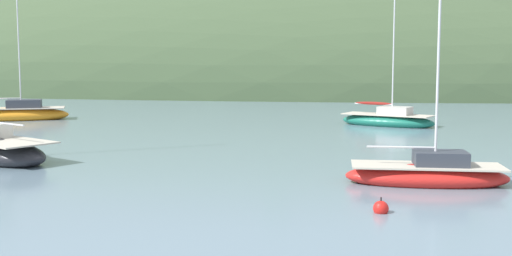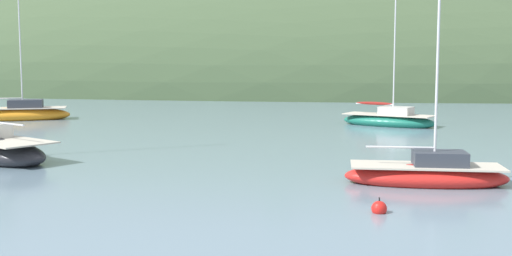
{
  "view_description": "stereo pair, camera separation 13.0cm",
  "coord_description": "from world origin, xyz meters",
  "px_view_note": "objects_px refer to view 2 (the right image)",
  "views": [
    {
      "loc": [
        6.22,
        -7.53,
        4.19
      ],
      "look_at": [
        0.0,
        20.0,
        1.2
      ],
      "focal_mm": 43.45,
      "sensor_mm": 36.0,
      "label": 1
    },
    {
      "loc": [
        6.34,
        -7.5,
        4.19
      ],
      "look_at": [
        0.0,
        20.0,
        1.2
      ],
      "focal_mm": 43.45,
      "sensor_mm": 36.0,
      "label": 2
    }
  ],
  "objects_px": {
    "sailboat_orange_cutter": "(18,114)",
    "sailboat_red_portside": "(427,174)",
    "sailboat_white_near": "(389,120)",
    "mooring_buoy_channel": "(379,209)"
  },
  "relations": [
    {
      "from": "sailboat_orange_cutter",
      "to": "mooring_buoy_channel",
      "type": "xyz_separation_m",
      "value": [
        26.76,
        -22.88,
        -0.32
      ]
    },
    {
      "from": "sailboat_red_portside",
      "to": "mooring_buoy_channel",
      "type": "height_order",
      "value": "sailboat_red_portside"
    },
    {
      "from": "sailboat_red_portside",
      "to": "mooring_buoy_channel",
      "type": "distance_m",
      "value": 4.77
    },
    {
      "from": "sailboat_red_portside",
      "to": "sailboat_white_near",
      "type": "height_order",
      "value": "sailboat_white_near"
    },
    {
      "from": "sailboat_red_portside",
      "to": "mooring_buoy_channel",
      "type": "xyz_separation_m",
      "value": [
        -1.48,
        -4.53,
        -0.23
      ]
    },
    {
      "from": "sailboat_orange_cutter",
      "to": "sailboat_red_portside",
      "type": "bearing_deg",
      "value": -33.02
    },
    {
      "from": "sailboat_orange_cutter",
      "to": "sailboat_red_portside",
      "type": "xyz_separation_m",
      "value": [
        28.24,
        -18.36,
        -0.09
      ]
    },
    {
      "from": "sailboat_orange_cutter",
      "to": "mooring_buoy_channel",
      "type": "relative_size",
      "value": 17.0
    },
    {
      "from": "sailboat_orange_cutter",
      "to": "sailboat_white_near",
      "type": "bearing_deg",
      "value": 3.53
    },
    {
      "from": "sailboat_red_portside",
      "to": "sailboat_white_near",
      "type": "relative_size",
      "value": 0.77
    }
  ]
}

